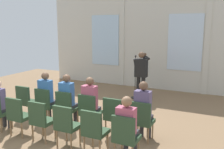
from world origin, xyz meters
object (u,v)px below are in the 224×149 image
audience_r0_c2 (68,97)px  audience_r1_c0 (0,102)px  chair_r0_c3 (89,110)px  audience_r0_c5 (143,108)px  audience_r1_c5 (127,125)px  chair_r1_c4 (94,129)px  chair_r0_c2 (66,106)px  chair_r0_c0 (26,100)px  chair_r0_c5 (142,119)px  chair_r0_c1 (45,103)px  chair_r1_c3 (66,123)px  mic_stand (135,89)px  chair_r1_c5 (125,135)px  chair_r1_c2 (41,119)px  chair_r0_c4 (114,114)px  speaker (141,72)px  audience_r0_c1 (47,94)px  chair_r1_c1 (18,114)px  audience_r0_c3 (91,101)px

audience_r0_c2 → audience_r1_c0: bearing=-144.9°
chair_r0_c3 → audience_r0_c5: 1.38m
audience_r0_c5 → audience_r1_c5: bearing=-90.0°
chair_r1_c4 → chair_r0_c2: bearing=144.8°
chair_r0_c3 → chair_r0_c0: bearing=180.0°
chair_r0_c5 → chair_r0_c1: bearing=180.0°
audience_r0_c2 → chair_r1_c4: audience_r0_c2 is taller
chair_r0_c5 → chair_r1_c3: size_ratio=1.00×
mic_stand → chair_r1_c5: 4.41m
chair_r1_c2 → chair_r1_c5: bearing=0.0°
audience_r0_c2 → chair_r0_c5: (2.04, -0.08, -0.22)m
chair_r0_c3 → chair_r0_c4: size_ratio=1.00×
chair_r0_c3 → chair_r1_c4: size_ratio=1.00×
speaker → audience_r0_c1: speaker is taller
audience_r0_c2 → audience_r0_c5: (2.04, -0.00, 0.01)m
mic_stand → audience_r0_c5: mic_stand is taller
mic_stand → chair_r0_c4: size_ratio=1.65×
speaker → chair_r0_c5: 3.31m
audience_r0_c1 → chair_r0_c3: audience_r0_c1 is taller
chair_r0_c0 → chair_r1_c1: same height
chair_r1_c1 → chair_r0_c2: bearing=54.7°
chair_r1_c3 → chair_r1_c4: same height
chair_r0_c1 → audience_r0_c3: (1.36, 0.08, 0.21)m
audience_r0_c5 → audience_r0_c3: bearing=179.9°
mic_stand → chair_r1_c3: mic_stand is taller
speaker → audience_r0_c3: speaker is taller
chair_r1_c1 → chair_r1_c4: size_ratio=1.00×
mic_stand → chair_r0_c2: bearing=-101.7°
chair_r0_c0 → chair_r1_c5: 3.53m
speaker → chair_r0_c0: bearing=-126.6°
audience_r0_c5 → chair_r1_c5: 1.06m
audience_r0_c5 → audience_r1_c0: size_ratio=1.07×
mic_stand → audience_r0_c5: (1.37, -3.15, 0.42)m
chair_r0_c0 → audience_r1_c5: audience_r1_c5 is taller
chair_r0_c1 → chair_r0_c2: 0.68m
chair_r0_c4 → speaker: bearing=97.9°
audience_r0_c3 → chair_r0_c5: audience_r0_c3 is taller
audience_r0_c3 → audience_r1_c0: size_ratio=1.05×
chair_r1_c2 → chair_r1_c4: (1.36, 0.00, 0.00)m
chair_r1_c1 → audience_r1_c5: 2.72m
audience_r0_c3 → audience_r0_c5: 1.36m
chair_r1_c3 → audience_r0_c5: bearing=37.4°
chair_r1_c1 → mic_stand: bearing=72.2°
chair_r1_c2 → audience_r1_c5: bearing=2.3°
chair_r0_c3 → chair_r1_c4: bearing=-54.7°
speaker → chair_r1_c4: bearing=-84.0°
chair_r0_c0 → audience_r0_c2: 1.38m
chair_r0_c1 → chair_r1_c3: same height
audience_r0_c2 → chair_r1_c5: bearing=-27.0°
chair_r0_c5 → audience_r0_c2: bearing=177.8°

